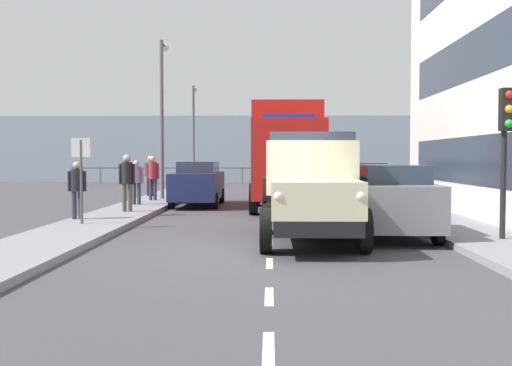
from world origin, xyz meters
The scene contains 22 objects.
ground_plane centered at (0.00, -10.50, 0.00)m, with size 80.00×80.00×0.00m, color #423F44.
sidewalk_left centered at (-4.76, -10.50, 0.07)m, with size 2.00×41.60×0.15m, color gray.
sidewalk_right centered at (4.76, -10.50, 0.07)m, with size 2.00×41.60×0.15m, color gray.
road_centreline_markings centered at (0.00, -9.06, 0.00)m, with size 0.12×36.50×0.01m.
sea_horizon centered at (0.00, -34.30, 2.50)m, with size 80.00×0.80×5.00m, color #8C9EAD.
seawall_railing centered at (0.00, -30.70, 0.92)m, with size 28.08×0.08×1.20m.
truck_vintage_cream centered at (-0.89, -1.33, 1.18)m, with size 2.17×5.64×2.43m.
lorry_cargo_red centered at (-0.60, -10.86, 2.08)m, with size 2.58×8.20×3.87m.
car_grey_kerbside_near centered at (-2.81, -2.47, 0.90)m, with size 1.82×4.15×1.72m.
car_maroon_kerbside_1 centered at (-2.81, -7.78, 0.90)m, with size 1.82×4.42×1.72m.
car_silver_kerbside_2 centered at (-2.81, -13.05, 0.89)m, with size 1.79×3.96×1.72m.
car_teal_kerbside_3 centered at (-2.81, -18.55, 0.89)m, with size 1.86×3.93×1.72m.
car_navy_oppositeside_0 centered at (2.81, -11.63, 0.90)m, with size 1.80×4.61×1.72m.
pedestrian_couple_a centered at (5.45, -5.09, 1.10)m, with size 0.53×0.34×1.62m.
pedestrian_by_lamp centered at (4.60, -7.46, 1.23)m, with size 0.53×0.34×1.83m.
pedestrian_near_railing centered at (4.94, -10.37, 1.11)m, with size 0.53×0.34×1.63m.
pedestrian_in_dark_coat centered at (4.77, -12.63, 1.21)m, with size 0.53×0.34×1.79m.
pedestrian_strolling centered at (5.40, -15.29, 1.22)m, with size 0.53×0.34×1.81m.
traffic_light_near centered at (-4.99, -1.08, 2.47)m, with size 0.28×0.41×3.20m.
lamp_post_promenade centered at (4.57, -13.81, 4.10)m, with size 0.32×1.14×6.66m.
lamp_post_far centered at (4.80, -26.10, 3.86)m, with size 0.32×1.14×6.19m.
street_sign centered at (4.95, -3.89, 1.68)m, with size 0.50×0.07×2.25m.
Camera 1 is at (-0.02, 11.96, 1.90)m, focal length 42.80 mm.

